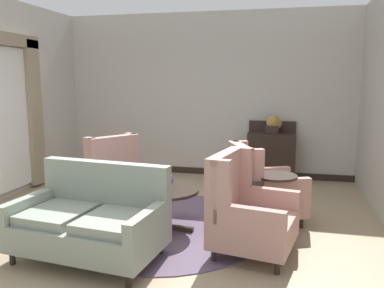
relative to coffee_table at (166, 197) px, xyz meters
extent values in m
plane|color=#9E896B|center=(-0.10, -0.17, -0.43)|extent=(9.05, 9.05, 0.00)
cube|color=#BCB7AD|center=(-0.10, 3.07, 1.14)|extent=(5.84, 0.08, 3.14)
cube|color=#BCB7AD|center=(-2.94, 0.80, 1.14)|extent=(0.08, 4.53, 3.14)
cube|color=black|center=(-0.10, 3.01, -0.37)|extent=(5.68, 0.03, 0.12)
cylinder|color=#5B4C60|center=(-0.10, 0.13, -0.42)|extent=(2.77, 2.77, 0.01)
cube|color=gray|center=(-2.82, 1.48, 0.86)|extent=(0.10, 0.32, 2.49)
cylinder|color=black|center=(0.00, 0.00, 0.09)|extent=(0.83, 0.83, 0.03)
cylinder|color=black|center=(0.00, 0.00, -0.15)|extent=(0.10, 0.10, 0.45)
cube|color=black|center=(0.22, -0.03, -0.39)|extent=(0.29, 0.09, 0.07)
cube|color=black|center=(-0.11, 0.19, -0.39)|extent=(0.19, 0.27, 0.07)
cube|color=black|center=(-0.09, -0.20, -0.39)|extent=(0.17, 0.28, 0.07)
cylinder|color=#384C93|center=(0.00, -0.02, 0.12)|extent=(0.11, 0.11, 0.02)
ellipsoid|color=#384C93|center=(0.00, -0.02, 0.22)|extent=(0.19, 0.19, 0.19)
cylinder|color=#384C93|center=(0.00, -0.02, 0.35)|extent=(0.09, 0.09, 0.07)
torus|color=#384C93|center=(0.00, -0.02, 0.39)|extent=(0.15, 0.15, 0.02)
cube|color=gray|center=(-0.56, -0.98, -0.15)|extent=(1.63, 1.05, 0.28)
cube|color=gray|center=(-0.51, -0.61, 0.27)|extent=(1.54, 0.31, 0.56)
cube|color=gray|center=(-0.90, -0.98, 0.04)|extent=(0.69, 0.75, 0.10)
cube|color=gray|center=(-0.22, -1.06, 0.04)|extent=(0.69, 0.75, 0.10)
cube|color=gray|center=(-1.27, -0.95, 0.09)|extent=(0.20, 0.79, 0.21)
cube|color=gray|center=(0.15, -1.11, 0.09)|extent=(0.20, 0.79, 0.21)
cylinder|color=black|center=(-1.26, -1.27, -0.36)|extent=(0.06, 0.06, 0.14)
cylinder|color=black|center=(0.07, -1.42, -0.36)|extent=(0.06, 0.06, 0.14)
cylinder|color=black|center=(-1.18, -0.54, -0.36)|extent=(0.06, 0.06, 0.14)
cylinder|color=black|center=(0.15, -0.70, -0.36)|extent=(0.06, 0.06, 0.14)
cube|color=tan|center=(1.13, -0.45, -0.14)|extent=(0.97, 1.00, 0.29)
cube|color=tan|center=(0.79, -0.39, 0.34)|extent=(0.30, 0.87, 0.66)
cube|color=tan|center=(0.81, -0.78, 0.42)|extent=(0.22, 0.14, 0.50)
cube|color=tan|center=(0.95, -0.03, 0.42)|extent=(0.22, 0.14, 0.50)
cube|color=tan|center=(1.10, -0.83, 0.11)|extent=(0.73, 0.23, 0.21)
cube|color=tan|center=(1.25, -0.09, 0.11)|extent=(0.73, 0.23, 0.21)
cylinder|color=black|center=(1.39, -0.86, -0.36)|extent=(0.06, 0.06, 0.14)
cylinder|color=black|center=(1.52, -0.17, -0.36)|extent=(0.06, 0.06, 0.14)
cylinder|color=black|center=(0.74, -0.73, -0.36)|extent=(0.06, 0.06, 0.14)
cylinder|color=black|center=(0.87, -0.05, -0.36)|extent=(0.06, 0.06, 0.14)
cube|color=tan|center=(1.21, 0.58, -0.14)|extent=(1.10, 1.02, 0.29)
cube|color=tan|center=(0.87, 0.43, 0.31)|extent=(0.42, 0.73, 0.62)
cube|color=tan|center=(1.08, 0.17, 0.38)|extent=(0.22, 0.17, 0.47)
cube|color=tan|center=(0.83, 0.76, 0.38)|extent=(0.22, 0.17, 0.47)
cube|color=tan|center=(1.38, 0.30, 0.12)|extent=(0.76, 0.40, 0.24)
cube|color=tan|center=(1.13, 0.89, 0.12)|extent=(0.76, 0.40, 0.24)
cylinder|color=black|center=(1.66, 0.46, -0.36)|extent=(0.06, 0.06, 0.14)
cylinder|color=black|center=(1.43, 0.98, -0.36)|extent=(0.06, 0.06, 0.14)
cylinder|color=black|center=(0.99, 0.17, -0.36)|extent=(0.06, 0.06, 0.14)
cylinder|color=black|center=(0.77, 0.70, -0.36)|extent=(0.06, 0.06, 0.14)
cube|color=tan|center=(-1.23, 0.78, -0.13)|extent=(1.16, 1.13, 0.31)
cube|color=tan|center=(-0.93, 0.56, 0.34)|extent=(0.55, 0.70, 0.64)
cube|color=tan|center=(-0.81, 0.88, 0.41)|extent=(0.22, 0.20, 0.49)
cube|color=tan|center=(-1.19, 0.35, 0.41)|extent=(0.22, 0.20, 0.49)
cube|color=tan|center=(-1.08, 1.07, 0.13)|extent=(0.70, 0.53, 0.21)
cube|color=tan|center=(-1.46, 0.54, 0.13)|extent=(0.70, 0.53, 0.21)
cylinder|color=black|center=(-1.36, 1.23, -0.36)|extent=(0.06, 0.06, 0.14)
cylinder|color=black|center=(-1.70, 0.74, -0.36)|extent=(0.06, 0.06, 0.14)
cylinder|color=black|center=(-0.76, 0.81, -0.36)|extent=(0.06, 0.06, 0.14)
cylinder|color=black|center=(-1.11, 0.32, -0.36)|extent=(0.06, 0.06, 0.14)
cylinder|color=black|center=(1.32, 0.36, 0.26)|extent=(0.53, 0.53, 0.03)
cylinder|color=black|center=(1.32, 0.36, -0.09)|extent=(0.07, 0.07, 0.67)
cylinder|color=black|center=(1.32, 0.36, -0.41)|extent=(0.35, 0.35, 0.04)
cube|color=black|center=(1.19, 2.77, 0.08)|extent=(0.87, 0.42, 0.81)
cube|color=black|center=(1.19, 2.96, 0.58)|extent=(0.87, 0.04, 0.20)
cube|color=black|center=(0.81, 2.61, -0.38)|extent=(0.06, 0.06, 0.10)
cube|color=black|center=(1.57, 2.61, -0.38)|extent=(0.06, 0.06, 0.10)
cube|color=black|center=(0.81, 2.93, -0.38)|extent=(0.06, 0.06, 0.10)
cube|color=black|center=(1.57, 2.93, -0.38)|extent=(0.06, 0.06, 0.10)
cube|color=black|center=(1.19, 2.75, 0.55)|extent=(0.24, 0.24, 0.14)
cone|color=#B28942|center=(1.25, 2.67, 0.75)|extent=(0.37, 0.43, 0.38)
camera|label=1|loc=(1.40, -4.54, 1.45)|focal=36.94mm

